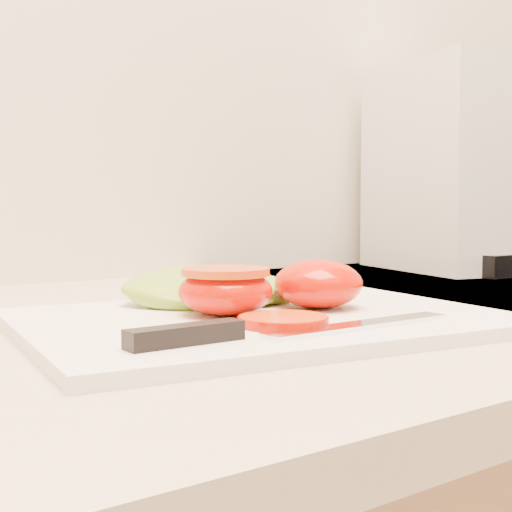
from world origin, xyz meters
TOP-DOWN VIEW (x-y plane):
  - cutting_board at (-0.02, 1.59)m, footprint 0.40×0.31m
  - tomato_half_dome at (0.04, 1.59)m, footprint 0.07×0.07m
  - tomato_half_cut at (-0.04, 1.60)m, footprint 0.07×0.07m
  - tomato_slice_0 at (-0.04, 1.54)m, footprint 0.06×0.06m
  - lettuce_leaf_0 at (-0.02, 1.66)m, footprint 0.17×0.15m
  - lettuce_leaf_1 at (0.03, 1.66)m, footprint 0.14×0.14m
  - knife at (-0.07, 1.51)m, footprint 0.25×0.04m
  - appliance at (0.53, 1.83)m, footprint 0.26×0.29m

SIDE VIEW (x-z plane):
  - cutting_board at x=-0.02m, z-range 0.93..0.94m
  - tomato_slice_0 at x=-0.04m, z-range 0.94..0.95m
  - knife at x=-0.07m, z-range 0.94..0.95m
  - lettuce_leaf_1 at x=0.03m, z-range 0.94..0.97m
  - lettuce_leaf_0 at x=-0.02m, z-range 0.94..0.97m
  - tomato_half_dome at x=0.04m, z-range 0.94..0.98m
  - tomato_half_cut at x=-0.04m, z-range 0.94..0.98m
  - appliance at x=0.53m, z-range 0.93..1.23m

